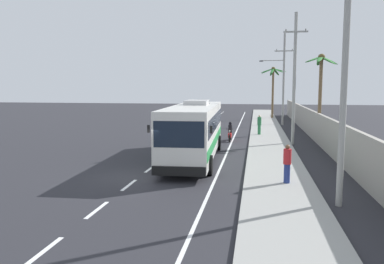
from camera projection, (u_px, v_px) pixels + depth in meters
The scene contains 13 objects.
ground_plane at pixel (140, 176), 19.57m from camera, with size 160.00×160.00×0.00m, color #28282D.
sidewalk_kerb at pixel (271, 148), 28.26m from camera, with size 3.20×90.00×0.14m, color #999993.
lane_markings at pixel (216, 138), 33.79m from camera, with size 3.94×71.43×0.01m.
boundary_wall at pixel (317, 128), 31.44m from camera, with size 0.24×60.00×2.37m, color #9E998E.
coach_bus_foreground at pixel (194, 129), 24.02m from camera, with size 3.35×12.43×3.61m.
motorcycle_beside_bus at pixel (230, 133), 32.17m from camera, with size 0.56×1.96×1.59m.
pedestrian_near_kerb at pixel (259, 124), 35.40m from camera, with size 0.36×0.36×1.77m.
pedestrian_midwalk at pixel (287, 163), 17.63m from camera, with size 0.36×0.36×1.76m.
utility_pole_nearest at pixel (345, 69), 14.16m from camera, with size 2.15×0.24×9.93m.
utility_pole_mid at pixel (294, 77), 29.54m from camera, with size 1.80×0.24×10.00m.
utility_pole_far at pixel (283, 77), 44.80m from camera, with size 3.90×0.24×10.49m.
palm_nearest at pixel (321, 78), 30.93m from camera, with size 2.62×2.72×7.06m.
palm_second at pixel (273, 81), 53.53m from camera, with size 3.57×3.38×7.14m.
Camera 1 is at (5.70, -18.49, 4.53)m, focal length 36.44 mm.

